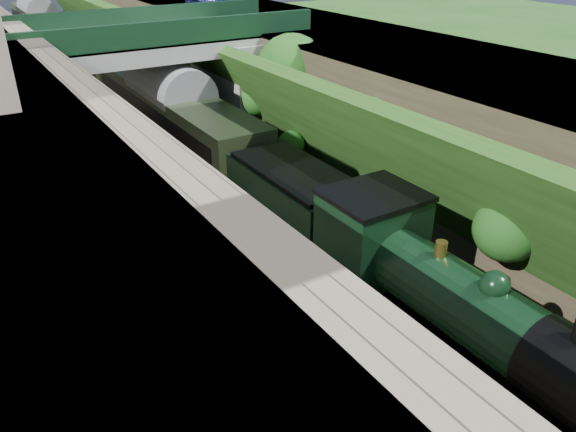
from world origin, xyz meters
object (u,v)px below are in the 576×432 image
(tree, at_px, (292,73))
(road_bridge, at_px, (160,76))
(locomotive, at_px, (438,301))
(tender, at_px, (295,209))

(tree, bearing_deg, road_bridge, 133.54)
(locomotive, bearing_deg, tender, 90.00)
(road_bridge, height_order, tree, road_bridge)
(tree, bearing_deg, locomotive, -107.27)
(road_bridge, distance_m, locomotive, 20.51)
(tree, xyz_separation_m, tender, (-4.71, -7.80, -3.03))
(road_bridge, bearing_deg, tender, -88.87)
(road_bridge, relative_size, locomotive, 1.56)
(road_bridge, bearing_deg, tree, -46.46)
(locomotive, height_order, tender, locomotive)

